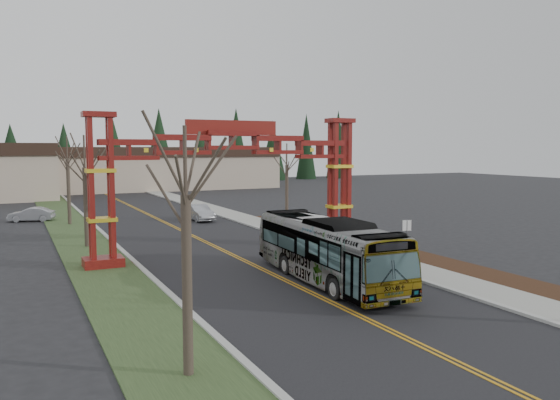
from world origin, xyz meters
TOP-DOWN VIEW (x-y plane):
  - ground at (0.00, 0.00)m, footprint 200.00×200.00m
  - road at (0.00, 25.00)m, footprint 12.00×110.00m
  - lane_line_left at (-0.12, 25.00)m, footprint 0.12×100.00m
  - lane_line_right at (0.12, 25.00)m, footprint 0.12×100.00m
  - curb_right at (6.15, 25.00)m, footprint 0.30×110.00m
  - sidewalk_right at (7.60, 25.00)m, footprint 2.60×110.00m
  - landscape_strip at (10.20, 10.00)m, footprint 2.60×50.00m
  - grass_median at (-8.00, 25.00)m, footprint 4.00×110.00m
  - curb_left at (-6.15, 25.00)m, footprint 0.30×110.00m
  - gateway_arch at (0.00, 18.00)m, footprint 18.20×1.60m
  - retail_building_east at (10.00, 79.95)m, footprint 38.00×20.30m
  - conifer_treeline at (0.25, 92.00)m, footprint 116.10×5.60m
  - transit_bus at (1.80, 9.43)m, footprint 3.37×12.04m
  - silver_sedan at (3.28, 35.17)m, footprint 1.87×4.72m
  - parked_car_far_a at (-11.00, 41.53)m, footprint 4.27×2.60m
  - bare_tree_median_near at (-8.00, 1.25)m, footprint 3.08×3.08m
  - bare_tree_median_mid at (-8.00, 25.22)m, footprint 3.38×3.38m
  - bare_tree_median_far at (-8.00, 37.60)m, footprint 3.15×3.15m
  - bare_tree_right_far at (10.00, 30.02)m, footprint 2.93×2.93m
  - street_sign at (9.37, 12.34)m, footprint 0.53×0.22m
  - barrel_south at (9.67, 17.62)m, footprint 0.52×0.52m
  - barrel_mid at (9.50, 18.78)m, footprint 0.60×0.60m
  - barrel_north at (9.72, 21.74)m, footprint 0.52×0.52m

SIDE VIEW (x-z plane):
  - ground at x=0.00m, z-range 0.00..0.00m
  - road at x=0.00m, z-range 0.00..0.02m
  - lane_line_left at x=-0.12m, z-range 0.02..0.03m
  - lane_line_right at x=0.12m, z-range 0.02..0.03m
  - grass_median at x=-8.00m, z-range 0.00..0.08m
  - landscape_strip at x=10.20m, z-range 0.00..0.12m
  - curb_right at x=6.15m, z-range 0.00..0.15m
  - curb_left at x=-6.15m, z-range 0.00..0.15m
  - sidewalk_right at x=7.60m, z-range 0.01..0.15m
  - barrel_south at x=9.67m, z-range 0.00..0.95m
  - barrel_north at x=9.72m, z-range 0.00..0.96m
  - barrel_mid at x=9.50m, z-range 0.00..1.12m
  - parked_car_far_a at x=-11.00m, z-range 0.00..1.33m
  - silver_sedan at x=3.28m, z-range 0.00..1.53m
  - transit_bus at x=1.80m, z-range 0.00..3.32m
  - street_sign at x=9.37m, z-range 0.53..2.93m
  - retail_building_east at x=10.00m, z-range 0.01..7.01m
  - bare_tree_right_far at x=10.00m, z-range 1.67..8.94m
  - bare_tree_median_near at x=-8.00m, z-range 1.70..9.23m
  - bare_tree_median_mid at x=-8.00m, z-range 1.62..9.38m
  - bare_tree_median_far at x=-8.00m, z-range 1.85..9.78m
  - gateway_arch at x=0.00m, z-range 1.53..10.43m
  - conifer_treeline at x=0.25m, z-range -0.01..12.99m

